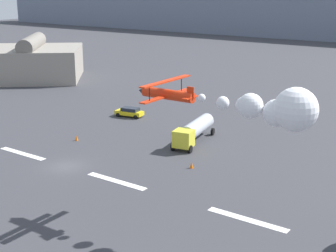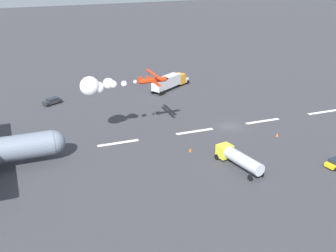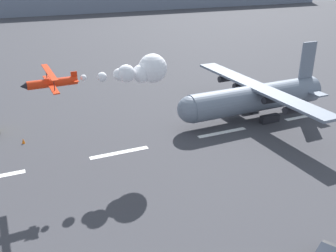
# 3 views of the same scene
# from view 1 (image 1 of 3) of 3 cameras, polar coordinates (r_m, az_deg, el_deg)

# --- Properties ---
(ground_plane) EXTENTS (440.00, 440.00, 0.00)m
(ground_plane) POSITION_cam_1_polar(r_m,az_deg,el_deg) (60.29, -11.63, -4.55)
(ground_plane) COLOR #38383D
(ground_plane) RESTS_ON ground
(runway_stripe_4) EXTENTS (8.00, 0.90, 0.01)m
(runway_stripe_4) POSITION_cam_1_polar(r_m,az_deg,el_deg) (66.07, -16.35, -3.05)
(runway_stripe_4) COLOR white
(runway_stripe_4) RESTS_ON ground
(runway_stripe_5) EXTENTS (8.00, 0.90, 0.01)m
(runway_stripe_5) POSITION_cam_1_polar(r_m,az_deg,el_deg) (55.05, -5.93, -6.31)
(runway_stripe_5) COLOR white
(runway_stripe_5) RESTS_ON ground
(runway_stripe_6) EXTENTS (8.00, 0.90, 0.01)m
(runway_stripe_6) POSITION_cam_1_polar(r_m,az_deg,el_deg) (46.91, 9.07, -10.55)
(runway_stripe_6) COLOR white
(runway_stripe_6) RESTS_ON ground
(stunt_biplane_red) EXTENTS (17.18, 7.33, 3.55)m
(stunt_biplane_red) POSITION_cam_1_polar(r_m,az_deg,el_deg) (40.82, 11.70, 2.09)
(stunt_biplane_red) COLOR red
(fuel_tanker_truck) EXTENTS (4.56, 10.23, 2.90)m
(fuel_tanker_truck) POSITION_cam_1_polar(r_m,az_deg,el_deg) (67.45, 3.00, -0.46)
(fuel_tanker_truck) COLOR yellow
(fuel_tanker_truck) RESTS_ON ground
(airport_staff_sedan) EXTENTS (4.84, 2.71, 1.52)m
(airport_staff_sedan) POSITION_cam_1_polar(r_m,az_deg,el_deg) (81.06, -4.43, 1.64)
(airport_staff_sedan) COLOR yellow
(airport_staff_sedan) RESTS_ON ground
(hangar_building) EXTENTS (28.10, 27.89, 9.77)m
(hangar_building) POSITION_cam_1_polar(r_m,az_deg,el_deg) (117.53, -15.22, 7.12)
(hangar_building) COLOR gray
(hangar_building) RESTS_ON ground
(traffic_cone_near) EXTENTS (0.44, 0.44, 0.75)m
(traffic_cone_near) POSITION_cam_1_polar(r_m,az_deg,el_deg) (69.63, -10.45, -1.37)
(traffic_cone_near) COLOR orange
(traffic_cone_near) RESTS_ON ground
(traffic_cone_far) EXTENTS (0.44, 0.44, 0.75)m
(traffic_cone_far) POSITION_cam_1_polar(r_m,az_deg,el_deg) (58.46, 2.72, -4.50)
(traffic_cone_far) COLOR orange
(traffic_cone_far) RESTS_ON ground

